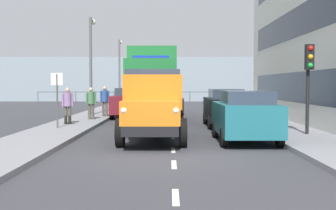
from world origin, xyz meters
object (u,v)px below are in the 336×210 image
car_maroon_oppositeside_0 (130,102)px  pedestrian_with_bag (68,103)px  truck_vintage_orange (153,107)px  pedestrian_couple_b (91,101)px  car_grey_oppositeside_1 (138,99)px  car_black_kerbside_1 (225,107)px  lorry_cargo_green (153,82)px  car_teal_kerbside_near (245,116)px  lamp_post_promenade (91,56)px  street_sign (57,90)px  pedestrian_near_railing (105,99)px  traffic_light_near (309,69)px  lamp_post_far (120,65)px

car_maroon_oppositeside_0 → pedestrian_with_bag: 6.05m
truck_vintage_orange → pedestrian_couple_b: bearing=-64.7°
car_maroon_oppositeside_0 → car_grey_oppositeside_1: bearing=-90.0°
car_black_kerbside_1 → car_maroon_oppositeside_0: size_ratio=0.87×
car_maroon_oppositeside_0 → pedestrian_with_bag: (2.31, 5.59, 0.21)m
lorry_cargo_green → car_teal_kerbside_near: bearing=110.7°
lamp_post_promenade → street_sign: size_ratio=2.52×
lorry_cargo_green → car_grey_oppositeside_1: lorry_cargo_green is taller
pedestrian_with_bag → pedestrian_near_railing: (-0.98, -4.56, 0.03)m
truck_vintage_orange → lorry_cargo_green: lorry_cargo_green is taller
pedestrian_couple_b → pedestrian_near_railing: bearing=-100.1°
car_teal_kerbside_near → pedestrian_couple_b: size_ratio=2.35×
car_grey_oppositeside_1 → pedestrian_near_railing: bearing=79.5°
pedestrian_with_bag → street_sign: (-0.02, 1.81, 0.57)m
traffic_light_near → lamp_post_far: lamp_post_far is taller
pedestrian_near_railing → truck_vintage_orange: bearing=108.1°
car_maroon_oppositeside_0 → lamp_post_far: 13.08m
car_maroon_oppositeside_0 → pedestrian_couple_b: size_ratio=2.77×
pedestrian_near_railing → street_sign: street_sign is taller
lorry_cargo_green → pedestrian_near_railing: bearing=-10.5°
car_teal_kerbside_near → lamp_post_far: 24.39m
pedestrian_couple_b → lamp_post_promenade: lamp_post_promenade is taller
car_teal_kerbside_near → lamp_post_promenade: 13.16m
pedestrian_near_railing → traffic_light_near: bearing=135.1°
truck_vintage_orange → car_black_kerbside_1: bearing=-121.2°
car_grey_oppositeside_1 → pedestrian_with_bag: bearing=78.9°
car_maroon_oppositeside_0 → pedestrian_couple_b: bearing=61.7°
lorry_cargo_green → pedestrian_with_bag: size_ratio=5.01×
lorry_cargo_green → traffic_light_near: (-5.85, 8.06, 0.40)m
traffic_light_near → lamp_post_promenade: size_ratio=0.57×
street_sign → lorry_cargo_green: bearing=-122.2°
car_black_kerbside_1 → traffic_light_near: 5.12m
truck_vintage_orange → car_grey_oppositeside_1: 16.66m
car_maroon_oppositeside_0 → truck_vintage_orange: bearing=99.5°
lorry_cargo_green → car_black_kerbside_1: size_ratio=2.10×
lorry_cargo_green → pedestrian_with_bag: lorry_cargo_green is taller
car_teal_kerbside_near → traffic_light_near: bearing=-157.3°
car_maroon_oppositeside_0 → lamp_post_far: size_ratio=0.79×
lamp_post_far → pedestrian_near_railing: bearing=93.2°
truck_vintage_orange → lamp_post_far: lamp_post_far is taller
street_sign → car_black_kerbside_1: bearing=-164.0°
car_grey_oppositeside_1 → traffic_light_near: size_ratio=1.41×
car_teal_kerbside_near → street_sign: bearing=-24.2°
pedestrian_couple_b → traffic_light_near: 11.12m
pedestrian_couple_b → traffic_light_near: bearing=144.3°
traffic_light_near → lamp_post_far: size_ratio=0.56×
car_teal_kerbside_near → car_maroon_oppositeside_0: same height
truck_vintage_orange → lamp_post_promenade: (4.03, -10.60, 2.40)m
lorry_cargo_green → pedestrian_couple_b: size_ratio=5.05×
car_black_kerbside_1 → car_maroon_oppositeside_0: same height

